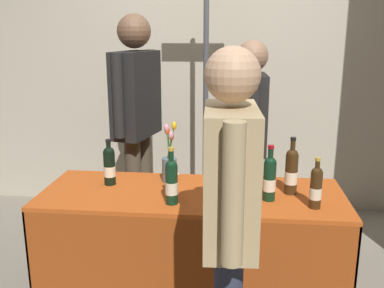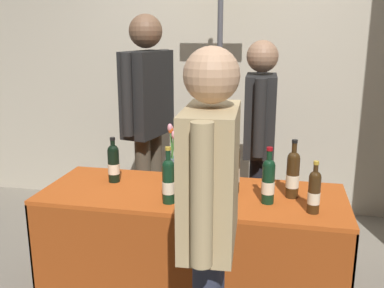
{
  "view_description": "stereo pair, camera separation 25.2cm",
  "coord_description": "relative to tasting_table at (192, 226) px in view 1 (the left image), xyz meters",
  "views": [
    {
      "loc": [
        0.26,
        -2.46,
        1.66
      ],
      "look_at": [
        0.0,
        0.0,
        1.02
      ],
      "focal_mm": 40.82,
      "sensor_mm": 36.0,
      "label": 1
    },
    {
      "loc": [
        0.51,
        -2.42,
        1.66
      ],
      "look_at": [
        0.0,
        0.0,
        1.02
      ],
      "focal_mm": 40.82,
      "sensor_mm": 36.0,
      "label": 2
    }
  ],
  "objects": [
    {
      "name": "display_bottle_0",
      "position": [
        0.45,
        -0.08,
        0.36
      ],
      "size": [
        0.07,
        0.07,
        0.32
      ],
      "color": "black",
      "rests_on": "tasting_table"
    },
    {
      "name": "display_bottle_2",
      "position": [
        -0.1,
        -0.19,
        0.35
      ],
      "size": [
        0.07,
        0.07,
        0.33
      ],
      "color": "black",
      "rests_on": "tasting_table"
    },
    {
      "name": "vendor_assistant",
      "position": [
        -0.49,
        0.71,
        0.59
      ],
      "size": [
        0.31,
        0.62,
        1.78
      ],
      "rotation": [
        0.0,
        0.0,
        -1.8
      ],
      "color": "#4C4233",
      "rests_on": "ground_plane"
    },
    {
      "name": "booth_signpost",
      "position": [
        -0.0,
        1.08,
        0.82
      ],
      "size": [
        0.57,
        0.04,
        2.17
      ],
      "color": "#47474C",
      "rests_on": "ground_plane"
    },
    {
      "name": "vendor_presenter",
      "position": [
        0.36,
        0.67,
        0.45
      ],
      "size": [
        0.23,
        0.56,
        1.6
      ],
      "rotation": [
        0.0,
        0.0,
        -1.53
      ],
      "color": "black",
      "rests_on": "ground_plane"
    },
    {
      "name": "flower_vase",
      "position": [
        -0.16,
        0.18,
        0.35
      ],
      "size": [
        0.09,
        0.09,
        0.39
      ],
      "color": "slate",
      "rests_on": "tasting_table"
    },
    {
      "name": "display_bottle_4",
      "position": [
        0.69,
        -0.17,
        0.34
      ],
      "size": [
        0.07,
        0.07,
        0.29
      ],
      "color": "#38230F",
      "rests_on": "tasting_table"
    },
    {
      "name": "display_bottle_1",
      "position": [
        -0.53,
        0.09,
        0.35
      ],
      "size": [
        0.07,
        0.07,
        0.29
      ],
      "color": "black",
      "rests_on": "tasting_table"
    },
    {
      "name": "featured_wine_bottle",
      "position": [
        0.59,
        0.04,
        0.36
      ],
      "size": [
        0.08,
        0.08,
        0.35
      ],
      "color": "#38230F",
      "rests_on": "tasting_table"
    },
    {
      "name": "taster_foreground_right",
      "position": [
        0.24,
        -0.76,
        0.47
      ],
      "size": [
        0.23,
        0.62,
        1.61
      ],
      "rotation": [
        0.0,
        0.0,
        1.63
      ],
      "color": "#2D3347",
      "rests_on": "ground_plane"
    },
    {
      "name": "display_bottle_3",
      "position": [
        0.24,
        0.06,
        0.37
      ],
      "size": [
        0.07,
        0.07,
        0.35
      ],
      "color": "#38230F",
      "rests_on": "tasting_table"
    },
    {
      "name": "back_partition",
      "position": [
        0.0,
        1.64,
        0.89
      ],
      "size": [
        6.78,
        0.12,
        2.79
      ],
      "primitive_type": "cube",
      "color": "#B2A893",
      "rests_on": "ground_plane"
    },
    {
      "name": "wine_glass_near_vendor",
      "position": [
        -0.11,
        -0.04,
        0.31
      ],
      "size": [
        0.08,
        0.08,
        0.13
      ],
      "color": "silver",
      "rests_on": "tasting_table"
    },
    {
      "name": "tasting_table",
      "position": [
        0.0,
        0.0,
        0.0
      ],
      "size": [
        1.82,
        0.68,
        0.72
      ],
      "color": "#B74C19",
      "rests_on": "ground_plane"
    }
  ]
}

